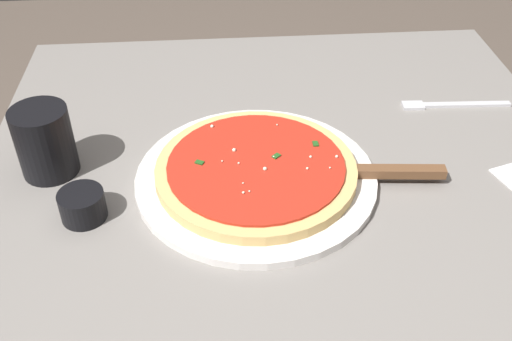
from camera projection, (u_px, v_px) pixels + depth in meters
restaurant_table at (283, 231)px, 0.98m from camera, size 0.86×0.91×0.73m
serving_plate at (256, 178)px, 0.86m from camera, size 0.35×0.35×0.01m
pizza at (256, 169)px, 0.85m from camera, size 0.29×0.29×0.02m
pizza_server at (371, 173)px, 0.85m from camera, size 0.08×0.22×0.01m
cup_tall_drink at (45, 142)px, 0.85m from camera, size 0.08×0.08×0.10m
cup_small_sauce at (82, 205)px, 0.79m from camera, size 0.06×0.06×0.04m
fork at (449, 105)px, 1.02m from camera, size 0.03×0.19×0.00m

